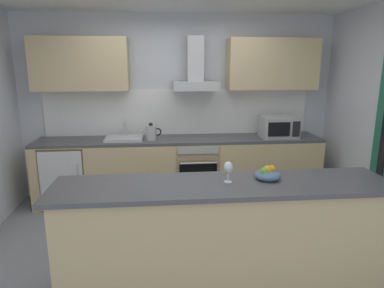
% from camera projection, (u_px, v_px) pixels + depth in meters
% --- Properties ---
extents(ground, '(5.49, 4.41, 0.02)m').
position_uv_depth(ground, '(188.00, 250.00, 3.56)').
color(ground, gray).
extents(wall_back, '(5.49, 0.12, 2.60)m').
position_uv_depth(wall_back, '(178.00, 107.00, 4.97)').
color(wall_back, silver).
rests_on(wall_back, ground).
extents(backsplash_tile, '(3.82, 0.02, 0.66)m').
position_uv_depth(backsplash_tile, '(179.00, 112.00, 4.92)').
color(backsplash_tile, white).
extents(counter_back, '(3.95, 0.60, 0.90)m').
position_uv_depth(counter_back, '(180.00, 169.00, 4.80)').
color(counter_back, '#D1B784').
rests_on(counter_back, ground).
extents(counter_island, '(2.83, 0.64, 0.95)m').
position_uv_depth(counter_island, '(223.00, 235.00, 2.89)').
color(counter_island, '#D1B784').
rests_on(counter_island, ground).
extents(upper_cabinets, '(3.90, 0.32, 0.70)m').
position_uv_depth(upper_cabinets, '(179.00, 64.00, 4.61)').
color(upper_cabinets, '#D1B784').
extents(oven, '(0.60, 0.62, 0.80)m').
position_uv_depth(oven, '(196.00, 169.00, 4.79)').
color(oven, slate).
rests_on(oven, ground).
extents(refrigerator, '(0.58, 0.60, 0.85)m').
position_uv_depth(refrigerator, '(67.00, 175.00, 4.63)').
color(refrigerator, white).
rests_on(refrigerator, ground).
extents(microwave, '(0.50, 0.38, 0.30)m').
position_uv_depth(microwave, '(279.00, 127.00, 4.73)').
color(microwave, '#B7BABC').
rests_on(microwave, counter_back).
extents(sink, '(0.50, 0.40, 0.26)m').
position_uv_depth(sink, '(124.00, 138.00, 4.60)').
color(sink, silver).
rests_on(sink, counter_back).
extents(kettle, '(0.29, 0.15, 0.24)m').
position_uv_depth(kettle, '(151.00, 132.00, 4.57)').
color(kettle, '#B7BABC').
rests_on(kettle, counter_back).
extents(range_hood, '(0.62, 0.45, 0.72)m').
position_uv_depth(range_hood, '(195.00, 73.00, 4.61)').
color(range_hood, '#B7BABC').
extents(wine_glass, '(0.08, 0.08, 0.18)m').
position_uv_depth(wine_glass, '(228.00, 168.00, 2.78)').
color(wine_glass, silver).
rests_on(wine_glass, counter_island).
extents(fruit_bowl, '(0.22, 0.22, 0.13)m').
position_uv_depth(fruit_bowl, '(268.00, 174.00, 2.87)').
color(fruit_bowl, slate).
rests_on(fruit_bowl, counter_island).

